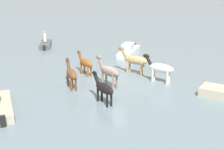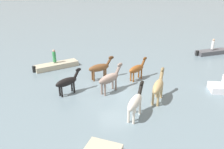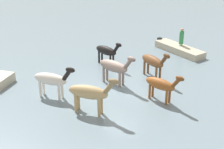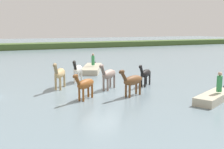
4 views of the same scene
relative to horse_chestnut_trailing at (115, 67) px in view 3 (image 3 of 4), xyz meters
The scene contains 9 objects.
ground_plane 1.16m from the horse_chestnut_trailing, behind, with size 219.11×219.11×0.00m, color slate.
horse_chestnut_trailing is the anchor object (origin of this frame).
horse_rear_stallion 3.52m from the horse_chestnut_trailing, 150.12° to the left, with size 1.63×2.44×2.01m.
horse_lead 2.52m from the horse_chestnut_trailing, 77.78° to the right, with size 2.30×1.29×1.83m.
horse_gray_outer 3.04m from the horse_chestnut_trailing, ahead, with size 1.96×1.61×1.71m.
horse_dark_mare 3.18m from the horse_chestnut_trailing, 141.65° to the right, with size 1.96×1.64×1.73m.
horse_pinto_flank 3.69m from the horse_chestnut_trailing, 107.12° to the left, with size 1.62×2.27×1.90m.
boat_dinghy_port 7.22m from the horse_chestnut_trailing, 51.55° to the right, with size 4.13×2.73×0.72m.
person_watcher_seated 7.37m from the horse_chestnut_trailing, 51.54° to the right, with size 0.32×0.32×1.19m.
Camera 3 is at (-16.49, 3.24, 8.18)m, focal length 52.65 mm.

